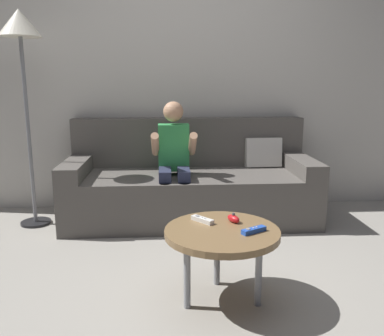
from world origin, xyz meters
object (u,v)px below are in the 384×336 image
at_px(couch, 191,185).
at_px(floor_lamp, 21,40).
at_px(nunchuk_red, 233,219).
at_px(coffee_table, 222,236).
at_px(person_seated_on_couch, 174,157).
at_px(game_remote_white_near_edge, 202,220).
at_px(game_remote_blue_far_corner, 254,230).

xyz_separation_m(couch, floor_lamp, (-1.29, -0.09, 1.17)).
height_order(nunchuk_red, floor_lamp, floor_lamp).
relative_size(coffee_table, nunchuk_red, 5.97).
relative_size(couch, person_seated_on_couch, 2.06).
xyz_separation_m(person_seated_on_couch, coffee_table, (0.22, -1.20, -0.20)).
xyz_separation_m(person_seated_on_couch, floor_lamp, (-1.14, 0.10, 0.89)).
distance_m(couch, game_remote_white_near_edge, 1.28).
bearing_deg(floor_lamp, nunchuk_red, -39.64).
xyz_separation_m(couch, game_remote_white_near_edge, (-0.02, -1.27, 0.13)).
height_order(game_remote_white_near_edge, floor_lamp, floor_lamp).
height_order(couch, game_remote_blue_far_corner, couch).
distance_m(person_seated_on_couch, coffee_table, 1.23).
height_order(coffee_table, game_remote_white_near_edge, game_remote_white_near_edge).
distance_m(couch, game_remote_blue_far_corner, 1.47).
relative_size(coffee_table, game_remote_white_near_edge, 4.66).
distance_m(game_remote_blue_far_corner, floor_lamp, 2.28).
bearing_deg(coffee_table, game_remote_white_near_edge, 128.41).
xyz_separation_m(game_remote_white_near_edge, floor_lamp, (-1.27, 1.18, 1.04)).
relative_size(couch, game_remote_white_near_edge, 15.97).
relative_size(person_seated_on_couch, floor_lamp, 0.59).
bearing_deg(coffee_table, game_remote_blue_far_corner, -21.10).
bearing_deg(game_remote_white_near_edge, person_seated_on_couch, 96.80).
height_order(couch, floor_lamp, floor_lamp).
xyz_separation_m(person_seated_on_couch, game_remote_blue_far_corner, (0.37, -1.26, -0.15)).
bearing_deg(game_remote_blue_far_corner, person_seated_on_couch, 106.54).
bearing_deg(floor_lamp, game_remote_white_near_edge, -42.80).
distance_m(person_seated_on_couch, nunchuk_red, 1.15).
bearing_deg(person_seated_on_couch, game_remote_white_near_edge, -83.20).
height_order(person_seated_on_couch, coffee_table, person_seated_on_couch).
xyz_separation_m(coffee_table, game_remote_white_near_edge, (-0.09, 0.12, 0.05)).
distance_m(couch, nunchuk_red, 1.30).
relative_size(couch, coffee_table, 3.43).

